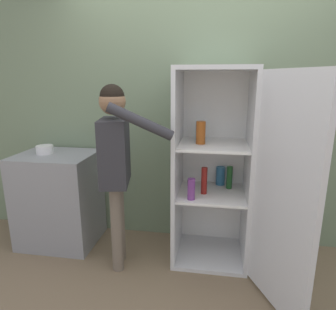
# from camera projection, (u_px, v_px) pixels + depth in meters

# --- Properties ---
(ground_plane) EXTENTS (12.00, 12.00, 0.00)m
(ground_plane) POSITION_uv_depth(u_px,v_px,m) (184.00, 298.00, 2.29)
(ground_plane) COLOR #7A664C
(wall_back) EXTENTS (7.00, 0.06, 2.55)m
(wall_back) POSITION_uv_depth(u_px,v_px,m) (197.00, 116.00, 2.91)
(wall_back) COLOR gray
(wall_back) RESTS_ON ground_plane
(refrigerator) EXTENTS (0.97, 1.21, 1.73)m
(refrigerator) POSITION_uv_depth(u_px,v_px,m) (226.00, 171.00, 2.54)
(refrigerator) COLOR silver
(refrigerator) RESTS_ON ground_plane
(person) EXTENTS (0.66, 0.50, 1.59)m
(person) POSITION_uv_depth(u_px,v_px,m) (116.00, 155.00, 2.46)
(person) COLOR #726656
(person) RESTS_ON ground_plane
(counter) EXTENTS (0.73, 0.59, 0.92)m
(counter) POSITION_uv_depth(u_px,v_px,m) (59.00, 199.00, 2.99)
(counter) COLOR gray
(counter) RESTS_ON ground_plane
(bowl) EXTENTS (0.16, 0.16, 0.08)m
(bowl) POSITION_uv_depth(u_px,v_px,m) (45.00, 150.00, 2.89)
(bowl) COLOR white
(bowl) RESTS_ON counter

